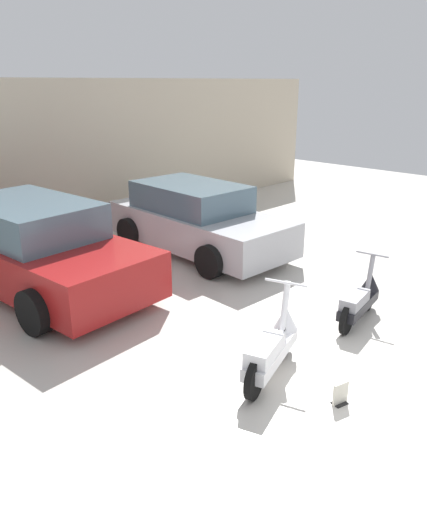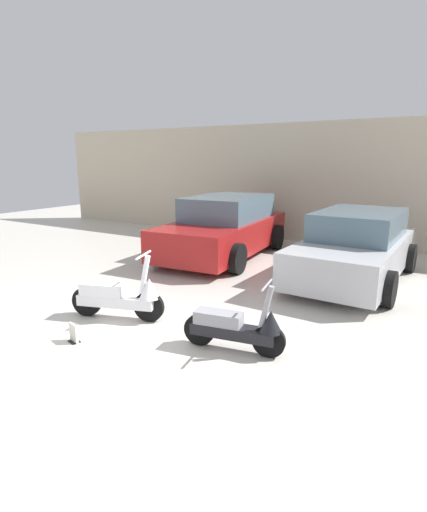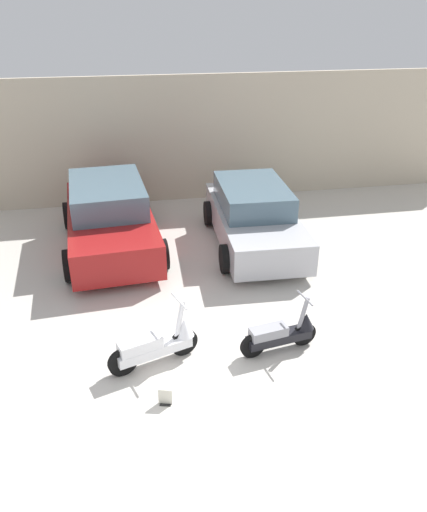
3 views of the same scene
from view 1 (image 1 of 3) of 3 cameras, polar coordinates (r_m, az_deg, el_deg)
The scene contains 7 objects.
ground_plane at distance 6.27m, azimuth 18.65°, elevation -14.14°, with size 28.00×28.00×0.00m, color beige.
wall_back at distance 11.67m, azimuth -20.58°, elevation 10.06°, with size 19.60×0.12×3.43m, color beige.
scooter_front_left at distance 6.11m, azimuth 6.81°, elevation -10.05°, with size 1.45×0.73×1.05m.
scooter_front_right at distance 7.66m, azimuth 16.43°, elevation -4.73°, with size 1.34×0.53×0.94m.
car_rear_left at distance 8.85m, azimuth -19.59°, elevation 0.84°, with size 2.38×4.52×1.49m.
car_rear_center at distance 10.30m, azimuth -1.90°, elevation 4.19°, with size 2.08×4.13×1.38m.
placard_near_left_scooter at distance 5.83m, azimuth 14.30°, elevation -15.11°, with size 0.20×0.16×0.26m.
Camera 1 is at (-4.88, -2.07, 3.36)m, focal length 35.00 mm.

